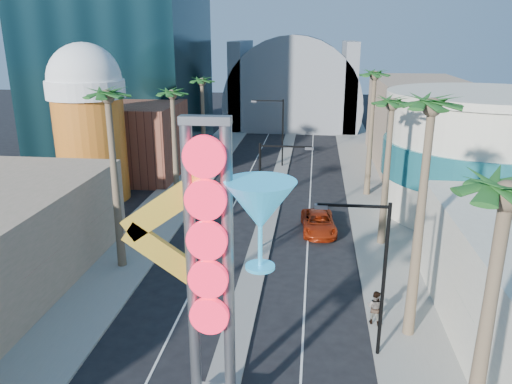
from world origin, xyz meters
name	(u,v)px	position (x,y,z in m)	size (l,w,h in m)	color
sidewalk_west	(185,185)	(-9.50, 35.00, 0.07)	(5.00, 100.00, 0.15)	gray
sidewalk_east	(371,192)	(9.50, 35.00, 0.07)	(5.00, 100.00, 0.15)	gray
median	(278,180)	(0.00, 38.00, 0.07)	(1.60, 84.00, 0.15)	gray
brick_filler_west	(133,141)	(-16.00, 38.00, 4.00)	(10.00, 10.00, 8.00)	brown
filler_east	(418,122)	(16.00, 48.00, 5.00)	(10.00, 20.00, 10.00)	#968161
beer_mug	(89,117)	(-17.00, 30.00, 7.84)	(7.00, 7.00, 14.50)	#B76D18
turquoise_building	(482,155)	(18.00, 30.00, 5.25)	(16.60, 16.60, 10.60)	beige
canopy	(294,100)	(0.00, 72.00, 4.31)	(22.00, 16.00, 22.00)	slate
neon_sign	(231,258)	(0.82, 2.96, 7.31)	(6.53, 2.60, 12.55)	gray
streetlight_0	(268,186)	(0.55, 20.00, 4.88)	(3.79, 0.25, 8.00)	black
streetlight_1	(278,126)	(-0.55, 44.00, 4.88)	(3.79, 0.25, 8.00)	black
streetlight_2	(374,267)	(6.72, 8.00, 4.83)	(3.45, 0.25, 8.00)	black
palm_1	(108,108)	(-9.00, 16.00, 10.82)	(2.40, 2.40, 12.70)	brown
palm_2	(172,101)	(-9.00, 30.00, 9.48)	(2.40, 2.40, 11.20)	brown
palm_3	(202,87)	(-9.00, 42.00, 9.48)	(2.40, 2.40, 11.20)	brown
palm_4	(504,218)	(9.00, 0.00, 10.38)	(2.40, 2.40, 12.20)	brown
palm_5	(430,123)	(9.00, 10.00, 11.27)	(2.40, 2.40, 13.20)	brown
palm_6	(392,113)	(9.00, 22.00, 9.93)	(2.40, 2.40, 11.70)	brown
palm_7	(374,83)	(9.00, 34.00, 10.82)	(2.40, 2.40, 12.70)	brown
red_pickup	(319,223)	(4.29, 23.88, 0.77)	(2.57, 5.57, 1.55)	#A72A0C
pedestrian_b	(375,307)	(7.30, 10.71, 1.11)	(0.93, 0.73, 1.92)	gray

